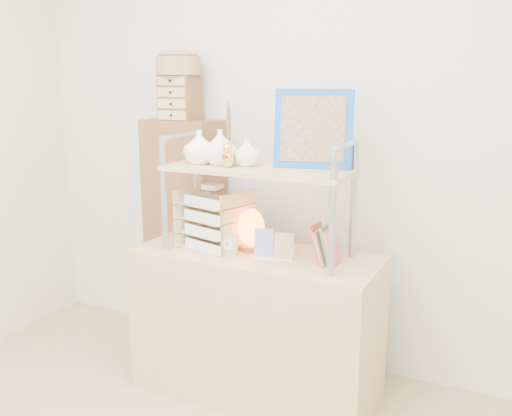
% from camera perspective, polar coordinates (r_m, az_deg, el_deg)
% --- Properties ---
extents(room_shell, '(3.42, 3.41, 2.61)m').
position_cam_1_polar(room_shell, '(1.97, -10.79, 15.86)').
color(room_shell, silver).
rests_on(room_shell, ground).
extents(desk, '(1.20, 0.50, 0.75)m').
position_cam_1_polar(desk, '(2.92, 0.07, -11.57)').
color(desk, tan).
rests_on(desk, ground).
extents(cabinet, '(0.47, 0.27, 1.35)m').
position_cam_1_polar(cabinet, '(3.43, -7.11, -2.56)').
color(cabinet, brown).
rests_on(cabinet, ground).
extents(hutch, '(0.90, 0.34, 0.79)m').
position_cam_1_polar(hutch, '(2.72, -0.78, 4.72)').
color(hutch, '#91979E').
rests_on(hutch, desk).
extents(letter_tray, '(0.32, 0.31, 0.33)m').
position_cam_1_polar(letter_tray, '(2.86, -4.26, -1.41)').
color(letter_tray, tan).
rests_on(letter_tray, desk).
extents(salt_lamp, '(0.14, 0.13, 0.21)m').
position_cam_1_polar(salt_lamp, '(2.81, -0.47, -2.12)').
color(salt_lamp, brown).
rests_on(salt_lamp, desk).
extents(desk_clock, '(0.08, 0.05, 0.11)m').
position_cam_1_polar(desk_clock, '(2.74, -2.70, -3.69)').
color(desk_clock, tan).
rests_on(desk_clock, desk).
extents(postcard_stand, '(0.20, 0.11, 0.14)m').
position_cam_1_polar(postcard_stand, '(2.70, 1.70, -4.25)').
color(postcard_stand, white).
rests_on(postcard_stand, desk).
extents(drawer_chest, '(0.20, 0.16, 0.25)m').
position_cam_1_polar(drawer_chest, '(3.29, -7.72, 10.88)').
color(drawer_chest, brown).
rests_on(drawer_chest, cabinet).
extents(woven_basket, '(0.25, 0.25, 0.10)m').
position_cam_1_polar(woven_basket, '(3.29, -7.79, 13.93)').
color(woven_basket, olive).
rests_on(woven_basket, drawer_chest).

